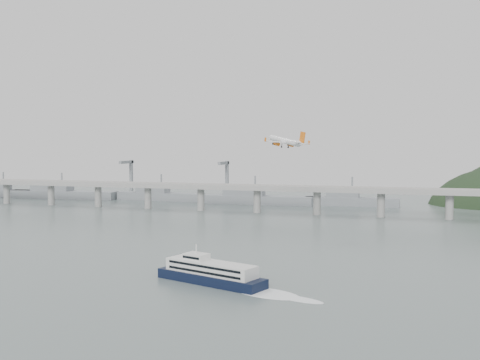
% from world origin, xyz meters
% --- Properties ---
extents(ground, '(900.00, 900.00, 0.00)m').
position_xyz_m(ground, '(0.00, 0.00, 0.00)').
color(ground, slate).
rests_on(ground, ground).
extents(bridge, '(800.00, 22.00, 23.90)m').
position_xyz_m(bridge, '(-1.15, 200.00, 17.65)').
color(bridge, '#989896').
rests_on(bridge, ground).
extents(distant_fleet, '(453.00, 60.90, 40.00)m').
position_xyz_m(distant_fleet, '(-155.36, 265.08, 6.22)').
color(distant_fleet, gray).
rests_on(distant_fleet, ground).
extents(ferry, '(76.77, 33.19, 14.99)m').
position_xyz_m(ferry, '(16.30, -37.32, 4.07)').
color(ferry, black).
rests_on(ferry, ground).
extents(airliner, '(31.83, 29.66, 10.21)m').
position_xyz_m(airliner, '(17.64, 93.68, 58.21)').
color(airliner, white).
rests_on(airliner, ground).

